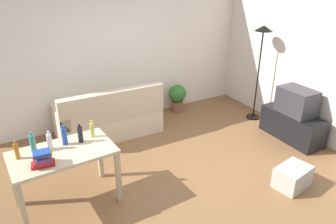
{
  "coord_description": "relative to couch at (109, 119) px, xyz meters",
  "views": [
    {
      "loc": [
        -2.01,
        -3.37,
        2.77
      ],
      "look_at": [
        0.1,
        0.5,
        0.75
      ],
      "focal_mm": 34.21,
      "sensor_mm": 36.0,
      "label": 1
    }
  ],
  "objects": [
    {
      "name": "ground_plane",
      "position": [
        0.49,
        -1.59,
        -0.32
      ],
      "size": [
        5.2,
        4.4,
        0.02
      ],
      "primitive_type": "cube",
      "color": "brown"
    },
    {
      "name": "wall_rear",
      "position": [
        0.49,
        0.61,
        1.04
      ],
      "size": [
        5.2,
        0.1,
        2.7
      ],
      "primitive_type": "cube",
      "color": "silver",
      "rests_on": "ground_plane"
    },
    {
      "name": "wall_right",
      "position": [
        3.09,
        -1.59,
        1.04
      ],
      "size": [
        0.1,
        4.4,
        2.7
      ],
      "primitive_type": "cube",
      "color": "beige",
      "rests_on": "ground_plane"
    },
    {
      "name": "couch",
      "position": [
        0.0,
        0.0,
        0.0
      ],
      "size": [
        1.78,
        0.84,
        0.92
      ],
      "rotation": [
        0.0,
        0.0,
        3.14
      ],
      "color": "beige",
      "rests_on": "ground_plane"
    },
    {
      "name": "tv_stand",
      "position": [
        2.74,
        -1.65,
        -0.07
      ],
      "size": [
        0.44,
        1.1,
        0.48
      ],
      "rotation": [
        0.0,
        0.0,
        1.57
      ],
      "color": "black",
      "rests_on": "ground_plane"
    },
    {
      "name": "tv",
      "position": [
        2.74,
        -1.65,
        0.39
      ],
      "size": [
        0.41,
        0.6,
        0.44
      ],
      "rotation": [
        0.0,
        0.0,
        1.57
      ],
      "color": "#2D2D33",
      "rests_on": "tv_stand"
    },
    {
      "name": "torchiere_lamp",
      "position": [
        2.74,
        -0.7,
        1.11
      ],
      "size": [
        0.32,
        0.32,
        1.81
      ],
      "color": "black",
      "rests_on": "ground_plane"
    },
    {
      "name": "desk",
      "position": [
        -1.07,
        -1.49,
        0.34
      ],
      "size": [
        1.25,
        0.78,
        0.76
      ],
      "rotation": [
        0.0,
        0.0,
        0.07
      ],
      "color": "#C6B28E",
      "rests_on": "ground_plane"
    },
    {
      "name": "potted_plant",
      "position": [
        1.57,
        0.31,
        0.02
      ],
      "size": [
        0.36,
        0.36,
        0.57
      ],
      "color": "brown",
      "rests_on": "ground_plane"
    },
    {
      "name": "storage_box",
      "position": [
        1.69,
        -2.61,
        -0.16
      ],
      "size": [
        0.53,
        0.42,
        0.3
      ],
      "primitive_type": "cube",
      "rotation": [
        0.0,
        0.0,
        0.18
      ],
      "color": "#A8A399",
      "rests_on": "ground_plane"
    },
    {
      "name": "bottle_amber",
      "position": [
        -1.54,
        -1.41,
        0.55
      ],
      "size": [
        0.05,
        0.05,
        0.23
      ],
      "color": "#9E6019",
      "rests_on": "desk"
    },
    {
      "name": "bottle_tall",
      "position": [
        -1.36,
        -1.32,
        0.56
      ],
      "size": [
        0.07,
        0.07,
        0.25
      ],
      "color": "teal",
      "rests_on": "desk"
    },
    {
      "name": "bottle_clear",
      "position": [
        -1.17,
        -1.37,
        0.56
      ],
      "size": [
        0.06,
        0.06,
        0.24
      ],
      "color": "silver",
      "rests_on": "desk"
    },
    {
      "name": "bottle_blue",
      "position": [
        -0.99,
        -1.34,
        0.57
      ],
      "size": [
        0.07,
        0.07,
        0.26
      ],
      "color": "#2347A3",
      "rests_on": "desk"
    },
    {
      "name": "bottle_dark",
      "position": [
        -0.81,
        -1.37,
        0.56
      ],
      "size": [
        0.06,
        0.06,
        0.25
      ],
      "color": "black",
      "rests_on": "desk"
    },
    {
      "name": "bottle_squat",
      "position": [
        -0.64,
        -1.31,
        0.55
      ],
      "size": [
        0.06,
        0.06,
        0.23
      ],
      "color": "#BCB24C",
      "rests_on": "desk"
    },
    {
      "name": "book_stack",
      "position": [
        -1.31,
        -1.69,
        0.54
      ],
      "size": [
        0.26,
        0.18,
        0.18
      ],
      "color": "maroon",
      "rests_on": "desk"
    }
  ]
}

